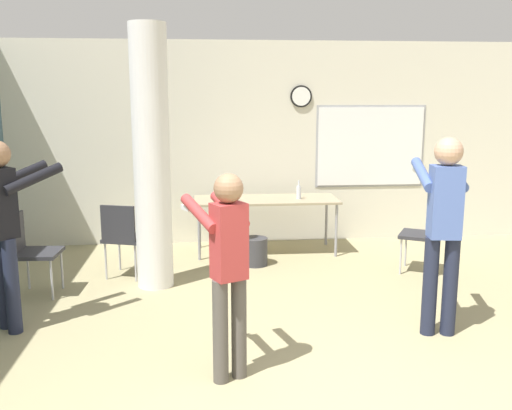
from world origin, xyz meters
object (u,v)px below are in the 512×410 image
(bottle_on_table, at_px, (299,192))
(person_playing_front, at_px, (227,260))
(chair_mid_room, at_px, (426,231))
(person_playing_side, at_px, (443,220))
(folding_table, at_px, (266,202))
(person_watching_back, at_px, (5,221))
(chair_by_left_wall, at_px, (31,248))
(chair_near_pillar, at_px, (124,234))

(bottle_on_table, distance_m, person_playing_front, 3.52)
(chair_mid_room, bearing_deg, person_playing_side, -108.08)
(folding_table, xyz_separation_m, person_watching_back, (-2.53, -2.34, 0.32))
(person_playing_front, bearing_deg, chair_mid_room, 43.97)
(bottle_on_table, xyz_separation_m, person_playing_side, (0.80, -2.70, 0.20))
(chair_by_left_wall, bearing_deg, bottle_on_table, 24.22)
(bottle_on_table, xyz_separation_m, chair_near_pillar, (-2.16, -0.88, -0.31))
(bottle_on_table, bearing_deg, chair_by_left_wall, -155.78)
(chair_by_left_wall, height_order, person_playing_front, person_playing_front)
(chair_by_left_wall, height_order, chair_mid_room, same)
(bottle_on_table, xyz_separation_m, person_watching_back, (-2.96, -2.28, 0.18))
(bottle_on_table, distance_m, person_watching_back, 3.74)
(person_watching_back, bearing_deg, bottle_on_table, 37.66)
(folding_table, relative_size, person_playing_front, 1.22)
(bottle_on_table, height_order, chair_mid_room, bottle_on_table)
(bottle_on_table, relative_size, chair_near_pillar, 0.28)
(folding_table, height_order, person_watching_back, person_watching_back)
(folding_table, height_order, person_playing_side, person_playing_side)
(folding_table, distance_m, bottle_on_table, 0.45)
(chair_by_left_wall, bearing_deg, person_watching_back, -84.66)
(folding_table, distance_m, person_watching_back, 3.46)
(folding_table, distance_m, chair_mid_room, 2.08)
(chair_by_left_wall, relative_size, chair_mid_room, 1.00)
(person_watching_back, xyz_separation_m, person_playing_side, (3.76, -0.42, 0.02))
(bottle_on_table, relative_size, person_watching_back, 0.14)
(chair_mid_room, relative_size, person_watching_back, 0.51)
(folding_table, xyz_separation_m, chair_by_left_wall, (-2.62, -1.42, -0.17))
(chair_mid_room, xyz_separation_m, person_playing_front, (-2.42, -2.34, 0.40))
(folding_table, bearing_deg, chair_mid_room, -31.09)
(person_watching_back, bearing_deg, folding_table, 42.72)
(person_playing_side, bearing_deg, chair_mid_room, 71.92)
(person_playing_front, distance_m, person_watching_back, 2.17)
(chair_by_left_wall, bearing_deg, chair_near_pillar, 28.97)
(chair_near_pillar, height_order, person_playing_side, person_playing_side)
(chair_near_pillar, xyz_separation_m, chair_mid_room, (3.51, -0.14, 0.00))
(person_playing_front, bearing_deg, chair_near_pillar, 113.62)
(chair_by_left_wall, relative_size, person_playing_side, 0.50)
(chair_by_left_wall, height_order, chair_near_pillar, same)
(chair_near_pillar, bearing_deg, person_playing_side, -31.69)
(bottle_on_table, bearing_deg, folding_table, 172.65)
(bottle_on_table, relative_size, person_playing_side, 0.14)
(folding_table, height_order, chair_near_pillar, chair_near_pillar)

